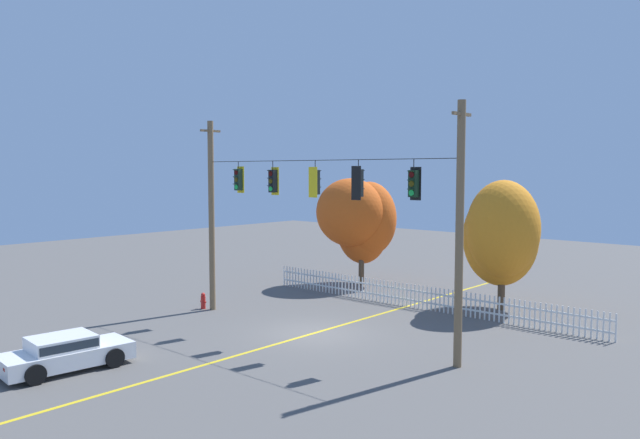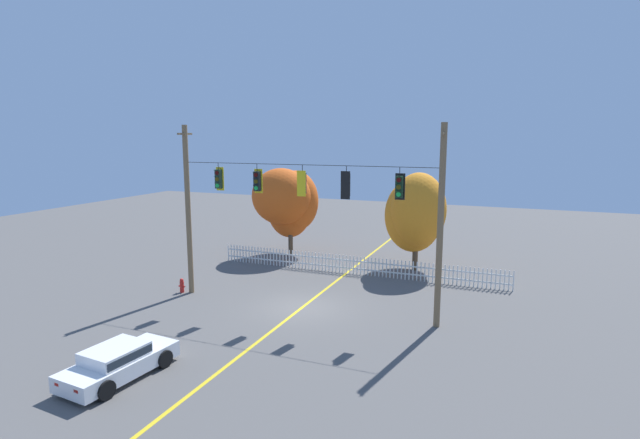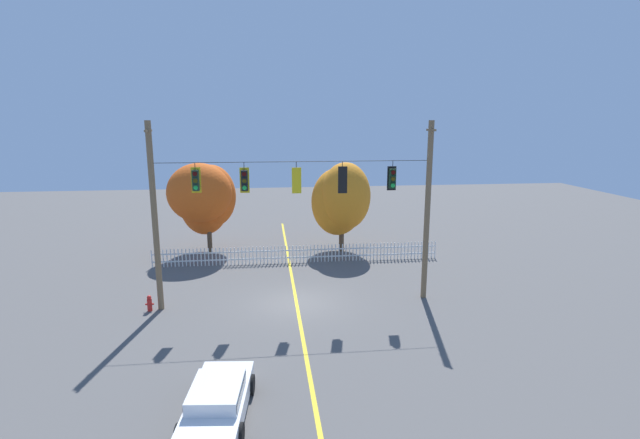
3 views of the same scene
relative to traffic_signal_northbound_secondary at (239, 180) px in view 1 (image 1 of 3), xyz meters
The scene contains 13 objects.
ground 7.55m from the traffic_signal_northbound_secondary, ahead, with size 80.00×80.00×0.00m, color #565451.
lane_centerline_stripe 7.54m from the traffic_signal_northbound_secondary, ahead, with size 0.16×36.00×0.01m, color gold.
signal_support_span 4.77m from the traffic_signal_northbound_secondary, ahead, with size 13.05×1.10×8.72m.
traffic_signal_northbound_secondary is the anchor object (origin of this frame).
traffic_signal_westbound_side 2.17m from the traffic_signal_northbound_secondary, ahead, with size 0.43×0.38×1.42m.
traffic_signal_northbound_primary 4.54m from the traffic_signal_northbound_secondary, ahead, with size 0.43×0.38×1.45m.
traffic_signal_eastbound_side 6.68m from the traffic_signal_northbound_secondary, ahead, with size 0.43×0.38×1.48m.
traffic_signal_southbound_primary 9.08m from the traffic_signal_northbound_secondary, ahead, with size 0.43×0.38×1.42m.
white_picket_fence 9.95m from the traffic_signal_northbound_secondary, 52.52° to the left, with size 17.70×0.06×1.11m.
autumn_maple_near_fence 10.04m from the traffic_signal_northbound_secondary, 95.22° to the left, with size 4.34×4.04×6.04m.
autumn_maple_mid 12.27m from the traffic_signal_northbound_secondary, 47.55° to the left, with size 3.83×3.80×6.05m.
parked_car 10.47m from the traffic_signal_northbound_secondary, 80.02° to the right, with size 2.13×4.17×1.15m.
fire_hydrant 6.18m from the traffic_signal_northbound_secondary, behind, with size 0.38×0.22×0.76m.
Camera 1 is at (16.41, -18.06, 6.46)m, focal length 35.03 mm.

